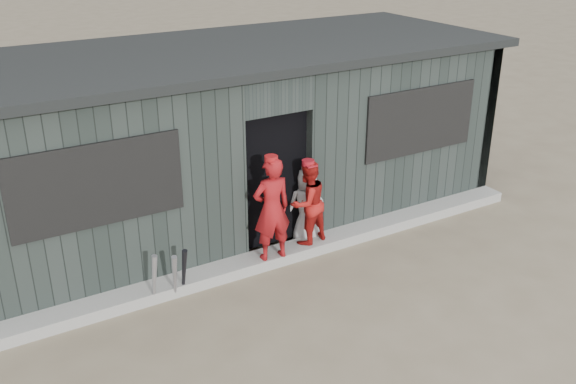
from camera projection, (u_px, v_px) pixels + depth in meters
ground at (367, 324)px, 7.43m from camera, size 80.00×80.00×0.00m
curb at (287, 253)px, 8.83m from camera, size 8.00×0.36×0.15m
bat_left at (154, 280)px, 7.65m from camera, size 0.12×0.18×0.71m
bat_mid at (175, 277)px, 7.73m from camera, size 0.12×0.27×0.68m
bat_right at (184, 272)px, 7.84m from camera, size 0.08×0.22×0.69m
player_red_left at (272, 209)px, 8.29m from camera, size 0.54×0.37×1.42m
player_red_right at (308, 203)px, 8.75m from camera, size 0.65×0.55×1.19m
player_grey_back at (307, 206)px, 9.05m from camera, size 0.65×0.52×1.15m
dugout at (230, 136)px, 9.67m from camera, size 8.30×3.30×2.62m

